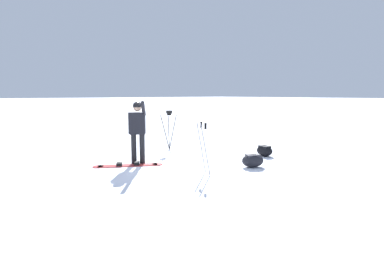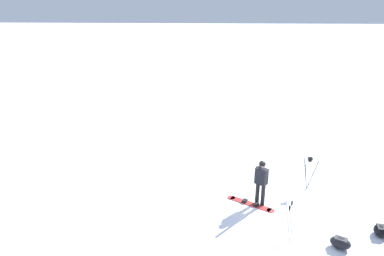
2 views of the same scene
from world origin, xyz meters
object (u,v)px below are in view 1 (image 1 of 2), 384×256
snowboard (128,165)px  snowboarder (138,126)px  ski_poles (203,140)px  camera_tripod (169,122)px  gear_bag_large (265,150)px  gear_bag_small (253,160)px

snowboard → snowboarder: bearing=94.7°
snowboarder → ski_poles: size_ratio=1.40×
snowboarder → snowboard: 1.04m
camera_tripod → ski_poles: (3.13, -1.24, -0.15)m
gear_bag_large → gear_bag_small: bearing=-63.3°
gear_bag_large → ski_poles: ski_poles is taller
gear_bag_small → ski_poles: bearing=-101.4°
snowboard → gear_bag_large: size_ratio=2.71×
snowboard → ski_poles: size_ratio=1.32×
snowboarder → gear_bag_large: bearing=67.1°
snowboarder → snowboard: size_ratio=1.06×
snowboarder → ski_poles: snowboarder is taller
snowboard → camera_tripod: bearing=120.1°
ski_poles → snowboarder: bearing=-160.8°
snowboard → camera_tripod: size_ratio=1.21×
snowboarder → snowboard: (0.03, -0.31, -0.99)m
gear_bag_large → gear_bag_small: gear_bag_small is taller
gear_bag_large → ski_poles: 2.92m
snowboarder → gear_bag_large: size_ratio=2.88×
snowboarder → ski_poles: 2.00m
camera_tripod → ski_poles: 3.37m
camera_tripod → snowboarder: bearing=-56.5°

